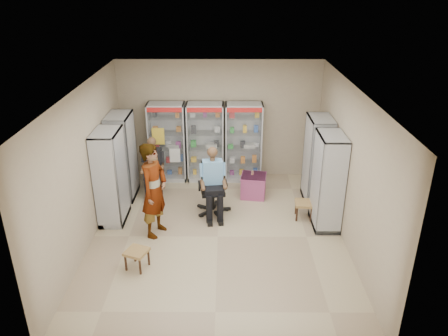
{
  "coord_description": "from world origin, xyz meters",
  "views": [
    {
      "loc": [
        0.16,
        -7.47,
        4.85
      ],
      "look_at": [
        0.12,
        0.7,
        1.21
      ],
      "focal_mm": 35.0,
      "sensor_mm": 36.0,
      "label": 1
    }
  ],
  "objects_px": {
    "pink_trunk": "(253,186)",
    "cabinet_back_mid": "(205,142)",
    "cabinet_right_near": "(328,181)",
    "woven_stool_a": "(304,210)",
    "cabinet_left_far": "(122,156)",
    "cabinet_back_right": "(243,142)",
    "wooden_chair": "(154,174)",
    "standing_man": "(154,190)",
    "office_chair": "(213,188)",
    "seated_shopkeeper": "(213,183)",
    "cabinet_right_far": "(317,160)",
    "cabinet_back_left": "(167,142)",
    "woven_stool_b": "(137,259)",
    "cabinet_left_near": "(111,177)"
  },
  "relations": [
    {
      "from": "cabinet_right_far",
      "to": "seated_shopkeeper",
      "type": "xyz_separation_m",
      "value": [
        -2.35,
        -0.63,
        -0.27
      ]
    },
    {
      "from": "cabinet_right_near",
      "to": "woven_stool_a",
      "type": "bearing_deg",
      "value": 56.5
    },
    {
      "from": "cabinet_back_right",
      "to": "wooden_chair",
      "type": "distance_m",
      "value": 2.33
    },
    {
      "from": "cabinet_back_left",
      "to": "pink_trunk",
      "type": "height_order",
      "value": "cabinet_back_left"
    },
    {
      "from": "cabinet_right_near",
      "to": "woven_stool_a",
      "type": "height_order",
      "value": "cabinet_right_near"
    },
    {
      "from": "cabinet_back_mid",
      "to": "woven_stool_b",
      "type": "xyz_separation_m",
      "value": [
        -1.07,
        -3.75,
        -0.82
      ]
    },
    {
      "from": "cabinet_back_right",
      "to": "cabinet_right_far",
      "type": "relative_size",
      "value": 1.0
    },
    {
      "from": "standing_man",
      "to": "woven_stool_a",
      "type": "bearing_deg",
      "value": -57.84
    },
    {
      "from": "cabinet_left_near",
      "to": "woven_stool_b",
      "type": "bearing_deg",
      "value": 25.14
    },
    {
      "from": "woven_stool_b",
      "to": "woven_stool_a",
      "type": "bearing_deg",
      "value": 28.5
    },
    {
      "from": "cabinet_right_far",
      "to": "office_chair",
      "type": "height_order",
      "value": "cabinet_right_far"
    },
    {
      "from": "pink_trunk",
      "to": "cabinet_left_near",
      "type": "bearing_deg",
      "value": -160.61
    },
    {
      "from": "office_chair",
      "to": "woven_stool_a",
      "type": "relative_size",
      "value": 3.01
    },
    {
      "from": "office_chair",
      "to": "pink_trunk",
      "type": "bearing_deg",
      "value": 31.51
    },
    {
      "from": "cabinet_back_left",
      "to": "seated_shopkeeper",
      "type": "relative_size",
      "value": 1.36
    },
    {
      "from": "seated_shopkeeper",
      "to": "cabinet_right_near",
      "type": "bearing_deg",
      "value": -18.57
    },
    {
      "from": "cabinet_back_mid",
      "to": "office_chair",
      "type": "xyz_separation_m",
      "value": [
        0.23,
        -1.71,
        -0.42
      ]
    },
    {
      "from": "cabinet_back_mid",
      "to": "wooden_chair",
      "type": "xyz_separation_m",
      "value": [
        -1.2,
        -0.73,
        -0.53
      ]
    },
    {
      "from": "cabinet_right_near",
      "to": "woven_stool_a",
      "type": "distance_m",
      "value": 0.93
    },
    {
      "from": "pink_trunk",
      "to": "standing_man",
      "type": "distance_m",
      "value": 2.72
    },
    {
      "from": "office_chair",
      "to": "seated_shopkeeper",
      "type": "relative_size",
      "value": 0.79
    },
    {
      "from": "wooden_chair",
      "to": "woven_stool_b",
      "type": "height_order",
      "value": "wooden_chair"
    },
    {
      "from": "cabinet_back_right",
      "to": "cabinet_right_near",
      "type": "bearing_deg",
      "value": -53.84
    },
    {
      "from": "cabinet_left_far",
      "to": "woven_stool_a",
      "type": "xyz_separation_m",
      "value": [
        4.07,
        -1.04,
        -0.81
      ]
    },
    {
      "from": "woven_stool_a",
      "to": "cabinet_back_left",
      "type": "bearing_deg",
      "value": 147.87
    },
    {
      "from": "cabinet_back_left",
      "to": "seated_shopkeeper",
      "type": "xyz_separation_m",
      "value": [
        1.18,
        -1.76,
        -0.27
      ]
    },
    {
      "from": "seated_shopkeeper",
      "to": "woven_stool_b",
      "type": "bearing_deg",
      "value": -130.68
    },
    {
      "from": "cabinet_left_near",
      "to": "wooden_chair",
      "type": "distance_m",
      "value": 1.56
    },
    {
      "from": "wooden_chair",
      "to": "pink_trunk",
      "type": "relative_size",
      "value": 1.69
    },
    {
      "from": "cabinet_back_mid",
      "to": "pink_trunk",
      "type": "bearing_deg",
      "value": -39.49
    },
    {
      "from": "wooden_chair",
      "to": "standing_man",
      "type": "distance_m",
      "value": 1.95
    },
    {
      "from": "cabinet_left_near",
      "to": "standing_man",
      "type": "distance_m",
      "value": 1.13
    },
    {
      "from": "cabinet_right_far",
      "to": "woven_stool_a",
      "type": "bearing_deg",
      "value": 155.25
    },
    {
      "from": "woven_stool_a",
      "to": "cabinet_right_near",
      "type": "bearing_deg",
      "value": -33.5
    },
    {
      "from": "cabinet_back_left",
      "to": "standing_man",
      "type": "height_order",
      "value": "cabinet_back_left"
    },
    {
      "from": "cabinet_back_mid",
      "to": "office_chair",
      "type": "distance_m",
      "value": 1.78
    },
    {
      "from": "office_chair",
      "to": "cabinet_back_mid",
      "type": "bearing_deg",
      "value": 90.13
    },
    {
      "from": "cabinet_back_right",
      "to": "standing_man",
      "type": "distance_m",
      "value": 3.18
    },
    {
      "from": "office_chair",
      "to": "woven_stool_b",
      "type": "relative_size",
      "value": 3.14
    },
    {
      "from": "pink_trunk",
      "to": "cabinet_back_mid",
      "type": "bearing_deg",
      "value": 140.51
    },
    {
      "from": "seated_shopkeeper",
      "to": "cabinet_back_left",
      "type": "bearing_deg",
      "value": 116.3
    },
    {
      "from": "cabinet_right_far",
      "to": "pink_trunk",
      "type": "height_order",
      "value": "cabinet_right_far"
    },
    {
      "from": "cabinet_back_left",
      "to": "cabinet_back_right",
      "type": "relative_size",
      "value": 1.0
    },
    {
      "from": "cabinet_right_far",
      "to": "pink_trunk",
      "type": "relative_size",
      "value": 3.59
    },
    {
      "from": "woven_stool_a",
      "to": "standing_man",
      "type": "xyz_separation_m",
      "value": [
        -3.09,
        -0.62,
        0.78
      ]
    },
    {
      "from": "cabinet_right_far",
      "to": "cabinet_right_near",
      "type": "height_order",
      "value": "same"
    },
    {
      "from": "cabinet_left_far",
      "to": "woven_stool_a",
      "type": "height_order",
      "value": "cabinet_left_far"
    },
    {
      "from": "pink_trunk",
      "to": "woven_stool_a",
      "type": "distance_m",
      "value": 1.45
    },
    {
      "from": "office_chair",
      "to": "seated_shopkeeper",
      "type": "xyz_separation_m",
      "value": [
        0.0,
        -0.05,
        0.16
      ]
    },
    {
      "from": "cabinet_left_far",
      "to": "standing_man",
      "type": "relative_size",
      "value": 1.03
    }
  ]
}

